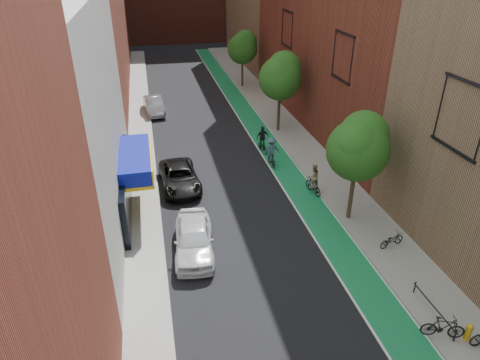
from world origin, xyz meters
TOP-DOWN VIEW (x-y plane):
  - bike_lane at (4.00, 26.00)m, footprint 2.00×68.00m
  - sidewalk_left at (-6.00, 26.00)m, footprint 2.00×68.00m
  - sidewalk_right at (6.50, 26.00)m, footprint 3.00×68.00m
  - building_left_white at (-11.00, 14.00)m, footprint 8.00×20.00m
  - tree_near at (5.65, 10.02)m, footprint 3.40×3.36m
  - tree_mid at (5.65, 24.02)m, footprint 3.55×3.53m
  - tree_far at (5.65, 38.02)m, footprint 3.30×3.25m
  - parked_car_white at (-3.49, 8.90)m, footprint 2.42×5.03m
  - parked_car_black at (-3.56, 15.99)m, footprint 2.63×5.22m
  - parked_car_silver at (-4.60, 31.09)m, footprint 2.04×4.79m
  - cyclist_lane_near at (4.70, 13.38)m, footprint 0.90×1.76m
  - cyclist_lane_mid at (3.20, 20.21)m, footprint 1.05×1.75m
  - cyclist_lane_far at (3.20, 17.78)m, footprint 1.18×1.61m
  - parked_bike_mid at (5.43, 1.11)m, footprint 1.78×1.04m
  - parked_bike_far at (6.57, 6.95)m, footprint 1.62×0.90m
  - fire_hydrant at (6.35, 0.78)m, footprint 0.28×0.28m

SIDE VIEW (x-z plane):
  - bike_lane at x=4.00m, z-range 0.00..0.01m
  - sidewalk_left at x=-6.00m, z-range 0.00..0.15m
  - sidewalk_right at x=6.50m, z-range 0.00..0.15m
  - parked_bike_far at x=6.57m, z-range 0.15..0.96m
  - fire_hydrant at x=6.35m, z-range 0.18..0.97m
  - parked_bike_mid at x=5.43m, z-range 0.15..1.18m
  - parked_car_black at x=-3.56m, z-range 0.00..1.42m
  - parked_car_silver at x=-4.60m, z-range 0.00..1.54m
  - cyclist_lane_mid at x=3.20m, z-range -0.24..1.81m
  - parked_car_white at x=-3.49m, z-range 0.00..1.66m
  - cyclist_lane_near at x=4.70m, z-range -0.16..1.82m
  - cyclist_lane_far at x=3.20m, z-range -0.08..2.06m
  - tree_far at x=5.65m, z-range 1.40..7.60m
  - tree_near at x=5.65m, z-range 1.45..7.87m
  - tree_mid at x=5.65m, z-range 1.52..8.26m
  - building_left_white at x=-11.00m, z-range 0.00..12.00m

